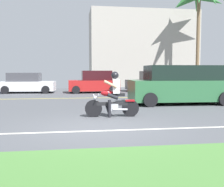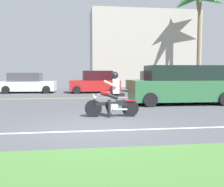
% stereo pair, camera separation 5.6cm
% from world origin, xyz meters
% --- Properties ---
extents(ground, '(56.00, 30.00, 0.04)m').
position_xyz_m(ground, '(0.00, 3.00, -0.02)').
color(ground, '#4C4F54').
extents(lane_line_near, '(50.40, 0.12, 0.01)m').
position_xyz_m(lane_line_near, '(0.00, -0.38, 0.00)').
color(lane_line_near, silver).
rests_on(lane_line_near, ground).
extents(lane_line_far, '(50.40, 0.12, 0.01)m').
position_xyz_m(lane_line_far, '(0.00, 8.58, 0.00)').
color(lane_line_far, yellow).
rests_on(lane_line_far, ground).
extents(motorcyclist, '(1.88, 0.61, 1.57)m').
position_xyz_m(motorcyclist, '(0.67, 1.79, 0.67)').
color(motorcyclist, black).
rests_on(motorcyclist, ground).
extents(suv_nearby, '(5.11, 2.29, 1.86)m').
position_xyz_m(suv_nearby, '(4.53, 5.05, 0.91)').
color(suv_nearby, '#2D663D').
rests_on(suv_nearby, ground).
extents(parked_car_1, '(3.99, 2.02, 1.47)m').
position_xyz_m(parked_car_1, '(-4.01, 13.11, 0.69)').
color(parked_car_1, silver).
rests_on(parked_car_1, ground).
extents(parked_car_2, '(3.71, 1.97, 1.63)m').
position_xyz_m(parked_car_2, '(0.91, 12.62, 0.75)').
color(parked_car_2, '#AD1E1E').
rests_on(parked_car_2, ground).
extents(parked_car_3, '(4.36, 1.89, 1.59)m').
position_xyz_m(parked_car_3, '(5.77, 13.46, 0.74)').
color(parked_car_3, '#232328').
rests_on(parked_car_3, ground).
extents(palm_tree_0, '(5.19, 5.02, 9.51)m').
position_xyz_m(palm_tree_0, '(10.70, 16.42, 7.98)').
color(palm_tree_0, brown).
rests_on(palm_tree_0, ground).
extents(building_far, '(11.17, 4.00, 7.81)m').
position_xyz_m(building_far, '(6.74, 21.00, 3.91)').
color(building_far, '#A8A399').
rests_on(building_far, ground).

